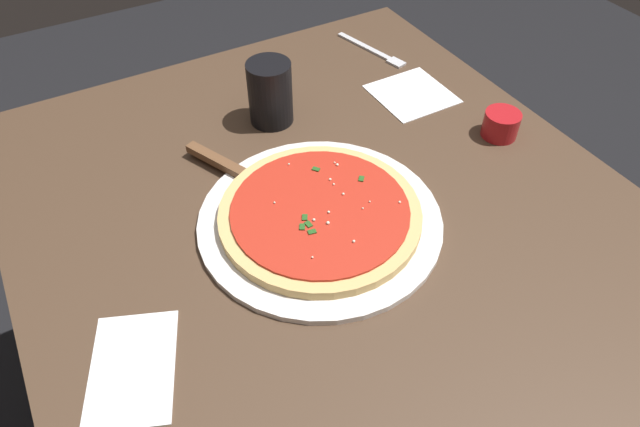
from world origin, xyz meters
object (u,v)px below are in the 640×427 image
at_px(cup_tall_drink, 270,93).
at_px(cup_small_sauce, 501,124).
at_px(pizza_server, 235,171).
at_px(napkin_folded_right, 412,94).
at_px(serving_plate, 320,220).
at_px(pizza, 320,214).
at_px(fork, 374,51).
at_px(napkin_loose_left, 133,368).

xyz_separation_m(cup_tall_drink, cup_small_sauce, (0.24, 0.34, -0.04)).
xyz_separation_m(pizza_server, napkin_folded_right, (-0.06, 0.40, -0.01)).
relative_size(serving_plate, napkin_folded_right, 2.62).
bearing_deg(napkin_folded_right, pizza, -56.81).
height_order(pizza, cup_tall_drink, cup_tall_drink).
bearing_deg(pizza_server, serving_plate, 24.42).
bearing_deg(pizza_server, cup_tall_drink, 133.58).
bearing_deg(cup_small_sauce, pizza, -85.15).
xyz_separation_m(pizza, fork, (-0.38, 0.35, -0.02)).
bearing_deg(cup_tall_drink, napkin_folded_right, 77.73).
xyz_separation_m(serving_plate, fork, (-0.38, 0.35, -0.00)).
relative_size(cup_tall_drink, cup_small_sauce, 1.84).
height_order(serving_plate, pizza_server, pizza_server).
bearing_deg(pizza_server, napkin_folded_right, 98.15).
relative_size(serving_plate, pizza_server, 1.71).
xyz_separation_m(pizza, pizza_server, (-0.16, -0.07, -0.00)).
xyz_separation_m(pizza, napkin_folded_right, (-0.21, 0.33, -0.02)).
bearing_deg(serving_plate, napkin_folded_right, 123.19).
distance_m(cup_small_sauce, fork, 0.35).
relative_size(serving_plate, cup_small_sauce, 5.86).
xyz_separation_m(cup_tall_drink, fork, (-0.11, 0.30, -0.06)).
height_order(cup_tall_drink, cup_small_sauce, cup_tall_drink).
bearing_deg(napkin_folded_right, napkin_loose_left, -64.02).
relative_size(cup_tall_drink, fork, 0.64).
bearing_deg(pizza, cup_small_sauce, 94.85).
distance_m(cup_tall_drink, napkin_folded_right, 0.29).
bearing_deg(pizza, cup_tall_drink, 169.32).
bearing_deg(cup_tall_drink, napkin_loose_left, -44.85).
relative_size(pizza, napkin_loose_left, 1.96).
height_order(napkin_loose_left, fork, fork).
xyz_separation_m(serving_plate, cup_tall_drink, (-0.27, 0.05, 0.05)).
xyz_separation_m(cup_small_sauce, fork, (-0.35, -0.04, -0.02)).
height_order(cup_tall_drink, fork, cup_tall_drink).
distance_m(serving_plate, pizza, 0.01).
xyz_separation_m(napkin_loose_left, fork, (-0.49, 0.67, 0.00)).
height_order(cup_tall_drink, napkin_folded_right, cup_tall_drink).
xyz_separation_m(serving_plate, pizza_server, (-0.16, -0.07, 0.01)).
relative_size(serving_plate, napkin_loose_left, 2.37).
bearing_deg(napkin_folded_right, cup_tall_drink, -102.27).
height_order(pizza, napkin_loose_left, pizza).
relative_size(cup_small_sauce, napkin_folded_right, 0.45).
xyz_separation_m(napkin_folded_right, fork, (-0.17, 0.02, 0.00)).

